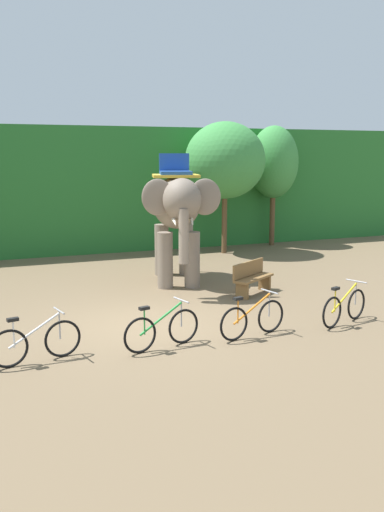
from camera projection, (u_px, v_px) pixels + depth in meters
ground_plane at (145, 325)px, 12.47m from camera, size 80.00×80.00×0.00m
foliage_hedge at (58, 187)px, 23.39m from camera, size 36.00×6.00×4.80m
tree_far_left at (225, 161)px, 21.04m from camera, size 3.02×3.02×4.96m
tree_center at (274, 163)px, 22.96m from camera, size 2.02×2.02×4.91m
elephant at (177, 209)px, 16.20m from camera, size 2.57×4.24×3.78m
bike_white at (36, 342)px, 10.20m from camera, size 1.68×0.56×0.92m
bike_green at (162, 329)px, 10.94m from camera, size 1.67×0.59×0.92m
bike_orange at (253, 319)px, 11.65m from camera, size 1.68×0.57×0.92m
bike_yellow at (344, 307)px, 12.54m from camera, size 1.61×0.75×0.92m
wooden_bench at (252, 277)px, 15.20m from camera, size 1.49×1.14×0.89m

